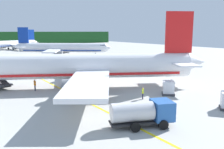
{
  "coord_description": "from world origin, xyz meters",
  "views": [
    {
      "loc": [
        0.94,
        -13.76,
        8.83
      ],
      "look_at": [
        18.8,
        12.76,
        3.11
      ],
      "focal_mm": 38.87,
      "sensor_mm": 36.0,
      "label": 1
    }
  ],
  "objects_px": {
    "crew_marshaller": "(35,84)",
    "crew_loader_left": "(143,92)",
    "airliner_far_taxiway": "(9,44)",
    "cargo_container_near": "(169,88)",
    "airliner_foreground": "(78,67)",
    "service_truck_fuel": "(143,112)",
    "airliner_mid_apron": "(61,48)"
  },
  "relations": [
    {
      "from": "airliner_far_taxiway",
      "to": "service_truck_fuel",
      "type": "height_order",
      "value": "airliner_far_taxiway"
    },
    {
      "from": "airliner_mid_apron",
      "to": "airliner_far_taxiway",
      "type": "bearing_deg",
      "value": 102.67
    },
    {
      "from": "cargo_container_near",
      "to": "service_truck_fuel",
      "type": "bearing_deg",
      "value": -147.64
    },
    {
      "from": "service_truck_fuel",
      "to": "airliner_foreground",
      "type": "bearing_deg",
      "value": 83.66
    },
    {
      "from": "airliner_foreground",
      "to": "crew_marshaller",
      "type": "xyz_separation_m",
      "value": [
        -6.21,
        2.13,
        -2.37
      ]
    },
    {
      "from": "crew_marshaller",
      "to": "crew_loader_left",
      "type": "height_order",
      "value": "crew_marshaller"
    },
    {
      "from": "cargo_container_near",
      "to": "crew_loader_left",
      "type": "distance_m",
      "value": 4.45
    },
    {
      "from": "airliner_foreground",
      "to": "service_truck_fuel",
      "type": "height_order",
      "value": "airliner_foreground"
    },
    {
      "from": "airliner_far_taxiway",
      "to": "airliner_mid_apron",
      "type": "bearing_deg",
      "value": -77.33
    },
    {
      "from": "airliner_far_taxiway",
      "to": "airliner_foreground",
      "type": "bearing_deg",
      "value": -95.01
    },
    {
      "from": "cargo_container_near",
      "to": "crew_marshaller",
      "type": "bearing_deg",
      "value": 139.21
    },
    {
      "from": "airliner_far_taxiway",
      "to": "service_truck_fuel",
      "type": "distance_m",
      "value": 108.84
    },
    {
      "from": "service_truck_fuel",
      "to": "crew_loader_left",
      "type": "xyz_separation_m",
      "value": [
        6.16,
        7.08,
        -0.44
      ]
    },
    {
      "from": "airliner_far_taxiway",
      "to": "crew_loader_left",
      "type": "height_order",
      "value": "airliner_far_taxiway"
    },
    {
      "from": "airliner_far_taxiway",
      "to": "cargo_container_near",
      "type": "height_order",
      "value": "airliner_far_taxiway"
    },
    {
      "from": "cargo_container_near",
      "to": "crew_loader_left",
      "type": "height_order",
      "value": "cargo_container_near"
    },
    {
      "from": "airliner_far_taxiway",
      "to": "crew_loader_left",
      "type": "bearing_deg",
      "value": -92.12
    },
    {
      "from": "airliner_far_taxiway",
      "to": "service_truck_fuel",
      "type": "relative_size",
      "value": 5.22
    },
    {
      "from": "airliner_mid_apron",
      "to": "service_truck_fuel",
      "type": "xyz_separation_m",
      "value": [
        -19.32,
        -66.53,
        -1.51
      ]
    },
    {
      "from": "airliner_foreground",
      "to": "service_truck_fuel",
      "type": "distance_m",
      "value": 17.63
    },
    {
      "from": "service_truck_fuel",
      "to": "crew_marshaller",
      "type": "height_order",
      "value": "service_truck_fuel"
    },
    {
      "from": "crew_marshaller",
      "to": "cargo_container_near",
      "type": "bearing_deg",
      "value": -40.79
    },
    {
      "from": "cargo_container_near",
      "to": "crew_marshaller",
      "type": "relative_size",
      "value": 1.41
    },
    {
      "from": "airliner_foreground",
      "to": "crew_marshaller",
      "type": "distance_m",
      "value": 6.98
    },
    {
      "from": "airliner_foreground",
      "to": "airliner_far_taxiway",
      "type": "distance_m",
      "value": 91.32
    },
    {
      "from": "airliner_foreground",
      "to": "cargo_container_near",
      "type": "xyz_separation_m",
      "value": [
        8.66,
        -10.69,
        -2.38
      ]
    },
    {
      "from": "crew_marshaller",
      "to": "crew_loader_left",
      "type": "bearing_deg",
      "value": -50.07
    },
    {
      "from": "airliner_foreground",
      "to": "airliner_mid_apron",
      "type": "relative_size",
      "value": 1.26
    },
    {
      "from": "airliner_foreground",
      "to": "crew_loader_left",
      "type": "xyz_separation_m",
      "value": [
        4.22,
        -10.32,
        -2.43
      ]
    },
    {
      "from": "airliner_foreground",
      "to": "airliner_far_taxiway",
      "type": "bearing_deg",
      "value": 84.99
    },
    {
      "from": "service_truck_fuel",
      "to": "crew_marshaller",
      "type": "xyz_separation_m",
      "value": [
        -4.27,
        19.54,
        -0.38
      ]
    },
    {
      "from": "crew_marshaller",
      "to": "airliner_foreground",
      "type": "bearing_deg",
      "value": -18.97
    }
  ]
}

